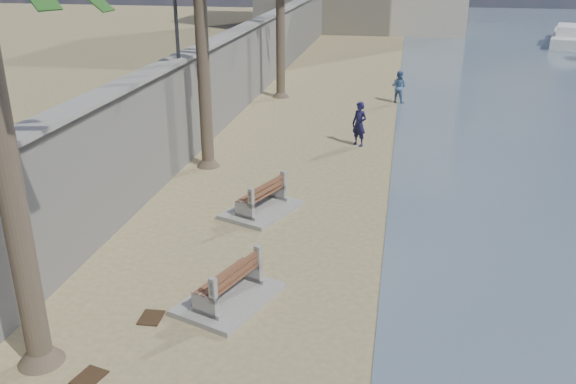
{
  "coord_description": "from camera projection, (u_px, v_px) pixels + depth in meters",
  "views": [
    {
      "loc": [
        2.18,
        -7.12,
        6.98
      ],
      "look_at": [
        -0.5,
        7.0,
        1.2
      ],
      "focal_mm": 38.0,
      "sensor_mm": 36.0,
      "label": 1
    }
  ],
  "objects": [
    {
      "name": "person_a",
      "position": [
        359.0,
        121.0,
        22.74
      ],
      "size": [
        0.84,
        0.77,
        1.92
      ],
      "primitive_type": "imported",
      "rotation": [
        0.0,
        0.0,
        -0.58
      ],
      "color": "#151438",
      "rests_on": "ground_plane"
    },
    {
      "name": "seawall",
      "position": [
        240.0,
        70.0,
        27.94
      ],
      "size": [
        0.45,
        70.0,
        3.5
      ],
      "primitive_type": "cube",
      "color": "gray",
      "rests_on": "ground_plane"
    },
    {
      "name": "bench_far",
      "position": [
        261.0,
        199.0,
        17.16
      ],
      "size": [
        2.21,
        2.61,
        0.93
      ],
      "color": "gray",
      "rests_on": "ground_plane"
    },
    {
      "name": "debris_d",
      "position": [
        151.0,
        318.0,
        12.33
      ],
      "size": [
        0.47,
        0.57,
        0.03
      ],
      "primitive_type": "cube",
      "rotation": [
        0.0,
        0.0,
        1.63
      ],
      "color": "#382616",
      "rests_on": "ground_plane"
    },
    {
      "name": "debris_b",
      "position": [
        89.0,
        377.0,
        10.61
      ],
      "size": [
        0.55,
        0.63,
        0.03
      ],
      "primitive_type": "cube",
      "rotation": [
        0.0,
        0.0,
        1.34
      ],
      "color": "#382616",
      "rests_on": "ground_plane"
    },
    {
      "name": "bench_near",
      "position": [
        229.0,
        285.0,
        12.78
      ],
      "size": [
        2.17,
        2.59,
        0.92
      ],
      "color": "gray",
      "rests_on": "ground_plane"
    },
    {
      "name": "wall_cap",
      "position": [
        239.0,
        30.0,
        27.27
      ],
      "size": [
        0.8,
        70.0,
        0.12
      ],
      "primitive_type": "cube",
      "color": "gray",
      "rests_on": "seawall"
    },
    {
      "name": "yacht_far",
      "position": [
        569.0,
        39.0,
        47.49
      ],
      "size": [
        4.46,
        9.05,
        1.5
      ],
      "primitive_type": null,
      "rotation": [
        0.0,
        0.0,
        1.33
      ],
      "color": "silver",
      "rests_on": "bay_water"
    },
    {
      "name": "person_b",
      "position": [
        399.0,
        85.0,
        29.22
      ],
      "size": [
        1.0,
        0.89,
        1.7
      ],
      "primitive_type": "imported",
      "rotation": [
        0.0,
        0.0,
        2.76
      ],
      "color": "#486795",
      "rests_on": "ground_plane"
    }
  ]
}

